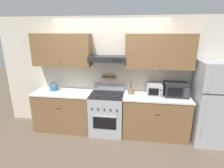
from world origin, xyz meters
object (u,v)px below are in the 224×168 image
at_px(toaster_oven, 154,89).
at_px(stove_range, 107,113).
at_px(microwave, 176,89).
at_px(tea_kettle, 54,87).
at_px(utensil_crock, 131,91).
at_px(refrigerator, 212,103).

bearing_deg(toaster_oven, stove_range, -174.39).
bearing_deg(microwave, tea_kettle, -179.62).
bearing_deg(stove_range, microwave, 4.65).
relative_size(microwave, utensil_crock, 1.61).
relative_size(refrigerator, microwave, 3.56).
distance_m(microwave, toaster_oven, 0.45).
bearing_deg(toaster_oven, refrigerator, -6.62).
height_order(microwave, toaster_oven, microwave).
height_order(stove_range, microwave, microwave).
bearing_deg(tea_kettle, stove_range, -4.57).
distance_m(stove_range, microwave, 1.58).
xyz_separation_m(refrigerator, utensil_crock, (-1.63, 0.13, 0.15)).
relative_size(refrigerator, toaster_oven, 5.06).
distance_m(tea_kettle, toaster_oven, 2.27).
bearing_deg(utensil_crock, stove_range, -168.89).
bearing_deg(microwave, refrigerator, -12.46).
bearing_deg(utensil_crock, microwave, 1.08).
height_order(refrigerator, utensil_crock, refrigerator).
height_order(refrigerator, tea_kettle, refrigerator).
relative_size(stove_range, refrigerator, 0.63).
relative_size(refrigerator, tea_kettle, 7.02).
distance_m(stove_range, utensil_crock, 0.75).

